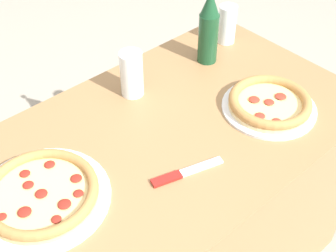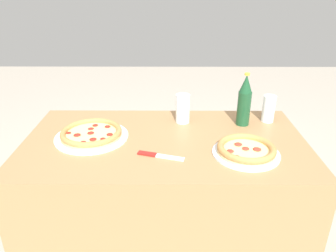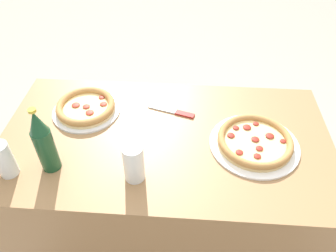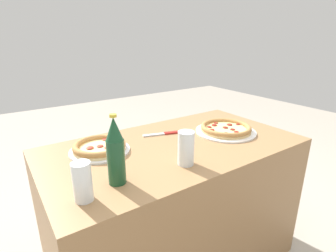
% 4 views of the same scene
% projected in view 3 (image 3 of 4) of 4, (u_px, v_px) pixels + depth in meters
% --- Properties ---
extents(ground_plane, '(8.00, 8.00, 0.00)m').
position_uv_depth(ground_plane, '(166.00, 234.00, 1.72)').
color(ground_plane, '#A89E8E').
extents(table, '(1.25, 0.68, 0.72)m').
position_uv_depth(table, '(166.00, 194.00, 1.48)').
color(table, '#997047').
rests_on(table, ground_plane).
extents(pizza_veggie, '(0.27, 0.27, 0.04)m').
position_uv_depth(pizza_veggie, '(86.00, 108.00, 1.33)').
color(pizza_veggie, silver).
rests_on(pizza_veggie, table).
extents(pizza_salami, '(0.33, 0.33, 0.04)m').
position_uv_depth(pizza_salami, '(255.00, 142.00, 1.19)').
color(pizza_salami, white).
rests_on(pizza_salami, table).
extents(glass_red_wine, '(0.07, 0.07, 0.14)m').
position_uv_depth(glass_red_wine, '(134.00, 164.00, 1.05)').
color(glass_red_wine, white).
rests_on(glass_red_wine, table).
extents(glass_cola, '(0.06, 0.06, 0.13)m').
position_uv_depth(glass_cola, '(5.00, 161.00, 1.06)').
color(glass_cola, white).
rests_on(glass_cola, table).
extents(beer_bottle, '(0.06, 0.06, 0.26)m').
position_uv_depth(beer_bottle, '(43.00, 142.00, 1.04)').
color(beer_bottle, '#194728').
rests_on(beer_bottle, table).
extents(knife, '(0.19, 0.08, 0.01)m').
position_uv_depth(knife, '(173.00, 112.00, 1.33)').
color(knife, maroon).
rests_on(knife, table).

